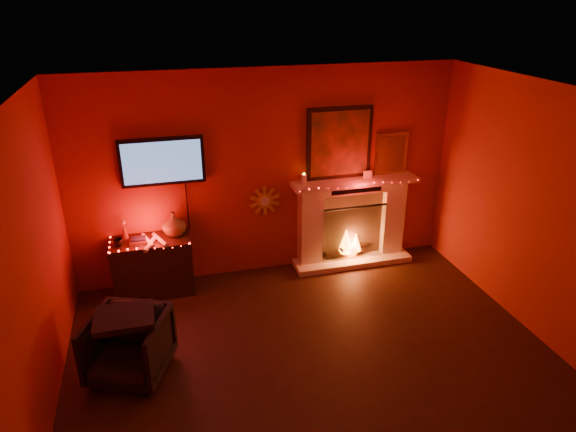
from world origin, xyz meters
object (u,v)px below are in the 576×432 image
at_px(tv, 162,162).
at_px(console_table, 154,263).
at_px(sunburst_clock, 265,201).
at_px(fireplace, 351,213).
at_px(armchair, 129,346).

relative_size(tv, console_table, 1.20).
height_order(sunburst_clock, console_table, sunburst_clock).
distance_m(fireplace, armchair, 3.41).
relative_size(tv, sunburst_clock, 3.10).
height_order(sunburst_clock, armchair, sunburst_clock).
xyz_separation_m(tv, armchair, (-0.53, -1.71, -1.31)).
bearing_deg(tv, armchair, -107.13).
bearing_deg(sunburst_clock, fireplace, -4.37).
height_order(tv, console_table, tv).
bearing_deg(armchair, console_table, 101.86).
bearing_deg(fireplace, tv, 178.50).
bearing_deg(tv, sunburst_clock, 1.24).
bearing_deg(sunburst_clock, tv, -178.76).
distance_m(sunburst_clock, armchair, 2.57).
xyz_separation_m(fireplace, console_table, (-2.67, -0.13, -0.31)).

